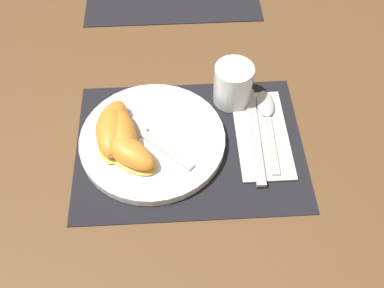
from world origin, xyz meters
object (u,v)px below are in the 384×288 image
Objects in this scene: juice_glass at (233,86)px; citrus_wedge_2 at (122,138)px; knife at (255,137)px; fork at (147,136)px; spoon at (267,114)px; citrus_wedge_1 at (112,133)px; citrus_wedge_3 at (127,152)px; citrus_wedge_0 at (112,122)px; plate at (153,140)px.

citrus_wedge_2 is (-0.20, -0.11, -0.00)m from juice_glass.
fork is (-0.20, 0.00, 0.01)m from knife.
spoon is at bearing 12.74° from citrus_wedge_2.
citrus_wedge_1 is 0.89× the size of citrus_wedge_3.
knife is at bearing -72.36° from juice_glass.
citrus_wedge_1 reaches higher than spoon.
citrus_wedge_0 is 0.99× the size of citrus_wedge_1.
juice_glass is at bearing 141.34° from spoon.
juice_glass is 0.23m from citrus_wedge_2.
spoon is (0.21, 0.05, -0.00)m from plate.
citrus_wedge_2 is (-0.27, -0.06, 0.03)m from spoon.
citrus_wedge_2 is at bearing -167.41° from plate.
citrus_wedge_3 reaches higher than citrus_wedge_0.
plate is 2.36× the size of citrus_wedge_1.
juice_glass reaches higher than fork.
citrus_wedge_1 is at bearing 151.50° from citrus_wedge_2.
juice_glass reaches higher than knife.
knife is (0.03, -0.10, -0.03)m from juice_glass.
citrus_wedge_3 reaches higher than spoon.
juice_glass is at bearing 28.02° from citrus_wedge_2.
fork reaches higher than spoon.
citrus_wedge_1 is at bearing 125.35° from citrus_wedge_3.
citrus_wedge_0 is (-0.26, 0.03, 0.03)m from knife.
juice_glass is at bearing 32.42° from plate.
plate reaches higher than spoon.
citrus_wedge_3 is (-0.19, -0.14, -0.00)m from juice_glass.
citrus_wedge_0 reaches higher than fork.
plate is 0.06m from citrus_wedge_3.
citrus_wedge_2 is (-0.05, -0.01, 0.03)m from plate.
citrus_wedge_0 reaches higher than knife.
juice_glass is 0.66× the size of citrus_wedge_3.
spoon is at bearing 10.01° from citrus_wedge_1.
citrus_wedge_0 is at bearing 118.63° from citrus_wedge_2.
citrus_wedge_0 is 0.04m from citrus_wedge_2.
plate is 0.06m from citrus_wedge_2.
spoon is at bearing 19.33° from citrus_wedge_3.
knife is (0.19, -0.00, -0.00)m from plate.
juice_glass is 0.64× the size of citrus_wedge_2.
juice_glass reaches higher than citrus_wedge_2.
fork reaches higher than plate.
spoon is 0.23m from fork.
citrus_wedge_0 is (-0.22, -0.07, -0.00)m from juice_glass.
citrus_wedge_2 is at bearing -167.26° from spoon.
plate is at bearing 44.82° from citrus_wedge_3.
spoon is 0.27m from citrus_wedge_3.
fork is at bearing -21.13° from citrus_wedge_0.
juice_glass is 0.11m from knife.
citrus_wedge_3 is at bearing -144.58° from juice_glass.
knife is at bearing -0.11° from citrus_wedge_1.
fork is 1.34× the size of citrus_wedge_0.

